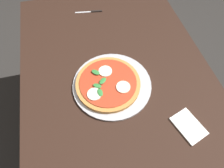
% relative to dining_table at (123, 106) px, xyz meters
% --- Properties ---
extents(ground_plane, '(6.00, 6.00, 0.00)m').
position_rel_dining_table_xyz_m(ground_plane, '(0.00, 0.00, -0.66)').
color(ground_plane, '#2D2B28').
extents(dining_table, '(1.57, 0.88, 0.76)m').
position_rel_dining_table_xyz_m(dining_table, '(0.00, 0.00, 0.00)').
color(dining_table, black).
rests_on(dining_table, ground_plane).
extents(serving_tray, '(0.35, 0.35, 0.01)m').
position_rel_dining_table_xyz_m(serving_tray, '(0.07, 0.04, 0.10)').
color(serving_tray, '#B2B2B7').
rests_on(serving_tray, dining_table).
extents(pizza, '(0.28, 0.28, 0.03)m').
position_rel_dining_table_xyz_m(pizza, '(0.07, 0.06, 0.12)').
color(pizza, '#C6843F').
rests_on(pizza, serving_tray).
extents(napkin, '(0.15, 0.13, 0.01)m').
position_rel_dining_table_xyz_m(napkin, '(-0.19, -0.21, 0.10)').
color(napkin, white).
rests_on(napkin, dining_table).
extents(knife, '(0.03, 0.16, 0.01)m').
position_rel_dining_table_xyz_m(knife, '(0.59, 0.03, 0.10)').
color(knife, black).
rests_on(knife, dining_table).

